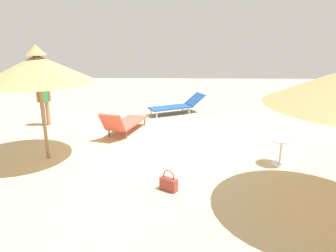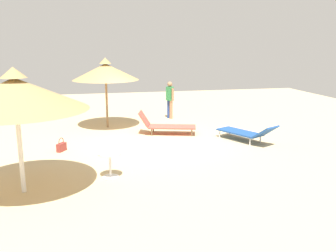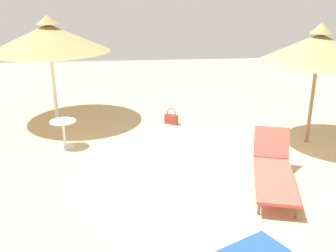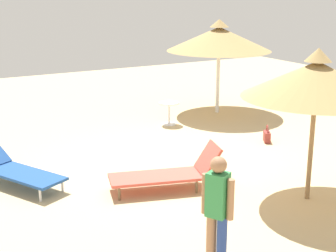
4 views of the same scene
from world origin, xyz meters
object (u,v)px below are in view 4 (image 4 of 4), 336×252
at_px(person_standing_near_left, 217,208).
at_px(handbag, 267,136).
at_px(parasol_umbrella_front, 219,39).
at_px(parasol_umbrella_center, 317,79).
at_px(lounge_chair_edge, 15,169).
at_px(lounge_chair_near_right, 169,172).
at_px(side_table_round, 169,109).

bearing_deg(person_standing_near_left, handbag, 133.59).
bearing_deg(handbag, parasol_umbrella_front, 168.23).
bearing_deg(parasol_umbrella_center, lounge_chair_edge, -125.79).
distance_m(parasol_umbrella_center, handbag, 3.77).
bearing_deg(parasol_umbrella_front, lounge_chair_near_right, -42.99).
distance_m(lounge_chair_edge, side_table_round, 5.02).
xyz_separation_m(lounge_chair_near_right, side_table_round, (-3.81, 2.14, 0.08)).
relative_size(parasol_umbrella_front, handbag, 7.08).
bearing_deg(handbag, parasol_umbrella_center, -27.78).
height_order(handbag, side_table_round, side_table_round).
bearing_deg(parasol_umbrella_center, lounge_chair_near_right, -128.47).
relative_size(parasol_umbrella_front, lounge_chair_near_right, 1.42).
bearing_deg(person_standing_near_left, lounge_chair_near_right, 163.47).
distance_m(lounge_chair_edge, person_standing_near_left, 4.47).
height_order(parasol_umbrella_front, person_standing_near_left, parasol_umbrella_front).
bearing_deg(side_table_round, parasol_umbrella_front, 104.50).
bearing_deg(handbag, side_table_round, -152.82).
bearing_deg(lounge_chair_edge, lounge_chair_near_right, 56.49).
relative_size(parasol_umbrella_center, handbag, 6.25).
height_order(parasol_umbrella_center, lounge_chair_near_right, parasol_umbrella_center).
bearing_deg(person_standing_near_left, parasol_umbrella_center, 112.47).
bearing_deg(parasol_umbrella_center, person_standing_near_left, -67.53).
height_order(lounge_chair_near_right, person_standing_near_left, person_standing_near_left).
relative_size(lounge_chair_edge, side_table_round, 3.52).
height_order(parasol_umbrella_center, side_table_round, parasol_umbrella_center).
bearing_deg(lounge_chair_near_right, person_standing_near_left, -16.53).
xyz_separation_m(handbag, side_table_round, (-2.44, -1.25, 0.27)).
xyz_separation_m(lounge_chair_edge, person_standing_near_left, (4.15, 1.58, 0.55)).
bearing_deg(lounge_chair_near_right, handbag, 111.97).
bearing_deg(parasol_umbrella_front, side_table_round, -75.50).
bearing_deg(parasol_umbrella_front, parasol_umbrella_center, -20.10).
xyz_separation_m(lounge_chair_edge, side_table_round, (-2.26, 4.49, 0.09)).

